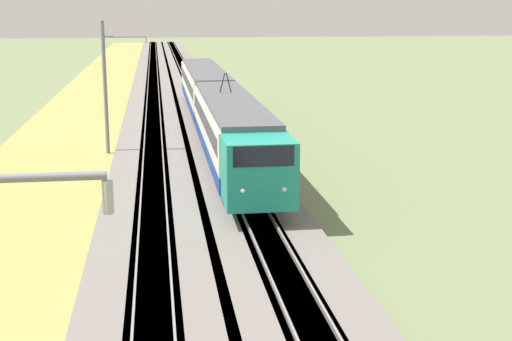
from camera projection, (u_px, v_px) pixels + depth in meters
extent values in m
cube|color=slate|center=(153.00, 123.00, 52.00)|extent=(240.00, 4.40, 0.30)
cube|color=slate|center=(209.00, 122.00, 52.55)|extent=(240.00, 4.40, 0.30)
cube|color=#4C4238|center=(153.00, 123.00, 52.00)|extent=(240.00, 1.57, 0.30)
cube|color=gray|center=(146.00, 120.00, 51.88)|extent=(240.00, 0.07, 0.15)
cube|color=gray|center=(161.00, 120.00, 52.02)|extent=(240.00, 0.07, 0.15)
cube|color=#4C4238|center=(209.00, 122.00, 52.55)|extent=(240.00, 1.57, 0.30)
cube|color=gray|center=(201.00, 119.00, 52.43)|extent=(240.00, 0.07, 0.15)
cube|color=gray|center=(216.00, 118.00, 52.57)|extent=(240.00, 0.07, 0.15)
cube|color=#99934C|center=(80.00, 126.00, 51.31)|extent=(240.00, 8.10, 0.12)
cube|color=teal|center=(259.00, 171.00, 27.29)|extent=(2.60, 2.70, 2.56)
cube|color=black|center=(260.00, 151.00, 26.72)|extent=(1.87, 2.25, 0.77)
sphere|color=#F2EAC6|center=(243.00, 191.00, 26.07)|extent=(0.20, 0.20, 0.20)
sphere|color=#F2EAC6|center=(284.00, 189.00, 26.28)|extent=(0.20, 0.20, 0.20)
cube|color=navy|center=(231.00, 145.00, 37.21)|extent=(17.53, 2.81, 0.72)
cube|color=silver|center=(231.00, 121.00, 36.92)|extent=(17.53, 2.81, 1.84)
cube|color=black|center=(231.00, 118.00, 36.89)|extent=(16.13, 2.83, 0.77)
cube|color=#515156|center=(231.00, 101.00, 36.69)|extent=(17.53, 2.58, 0.25)
cube|color=black|center=(231.00, 157.00, 37.35)|extent=(16.66, 2.39, 0.55)
cylinder|color=black|center=(236.00, 187.00, 30.52)|extent=(0.86, 0.12, 0.86)
cylinder|color=black|center=(260.00, 186.00, 30.67)|extent=(0.86, 0.12, 0.86)
cube|color=navy|center=(205.00, 99.00, 55.96)|extent=(20.13, 2.81, 0.72)
cube|color=silver|center=(205.00, 83.00, 55.67)|extent=(20.13, 2.81, 1.84)
cube|color=black|center=(205.00, 81.00, 55.64)|extent=(18.52, 2.83, 0.77)
cube|color=#515156|center=(204.00, 69.00, 55.44)|extent=(20.13, 2.58, 0.25)
cube|color=black|center=(205.00, 107.00, 56.10)|extent=(19.12, 2.39, 0.55)
cylinder|color=black|center=(222.00, 83.00, 39.05)|extent=(0.06, 0.33, 1.08)
cylinder|color=black|center=(229.00, 83.00, 39.10)|extent=(0.06, 0.33, 1.08)
cube|color=black|center=(248.00, 207.00, 30.79)|extent=(0.10, 0.10, 0.00)
cylinder|color=#B2ADA8|center=(108.00, 197.00, 6.31)|extent=(0.10, 0.10, 0.30)
cylinder|color=slate|center=(105.00, 89.00, 40.55)|extent=(0.22, 0.22, 7.68)
cylinder|color=slate|center=(124.00, 37.00, 40.05)|extent=(0.08, 2.40, 0.08)
cylinder|color=#B2ADA8|center=(146.00, 40.00, 40.26)|extent=(0.10, 0.10, 0.30)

